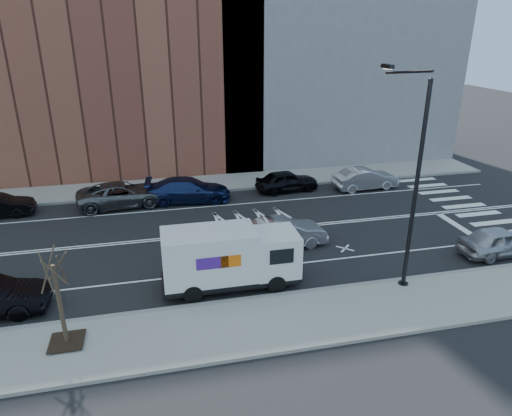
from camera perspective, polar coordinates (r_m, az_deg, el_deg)
name	(u,v)px	position (r m, az deg, el deg)	size (l,w,h in m)	color
ground	(222,234)	(25.75, -4.27, -3.20)	(120.00, 120.00, 0.00)	black
sidewalk_near	(258,325)	(18.21, 0.20, -14.40)	(44.00, 3.60, 0.15)	gray
sidewalk_far	(203,184)	(33.85, -6.60, 3.03)	(44.00, 3.60, 0.15)	gray
curb_near	(248,300)	(19.65, -1.02, -11.37)	(44.00, 0.25, 0.17)	gray
curb_far	(206,192)	(32.16, -6.22, 2.06)	(44.00, 0.25, 0.17)	gray
crosswalk	(471,210)	(32.04, 25.28, -0.20)	(3.00, 14.00, 0.01)	white
road_markings	(222,233)	(25.75, -4.27, -3.20)	(40.00, 8.60, 0.01)	white
bldg_brick	(79,25)	(39.02, -21.20, 20.60)	(26.00, 10.00, 22.00)	brown
streetlight	(411,175)	(20.08, 18.81, 3.94)	(0.44, 4.02, 9.34)	black
street_tree	(62,313)	(17.82, -23.14, -11.93)	(1.20, 1.20, 3.75)	black
fedex_van	(229,257)	(20.07, -3.34, -6.13)	(6.07, 2.19, 2.76)	black
far_parked_c	(122,194)	(30.63, -16.42, 1.63)	(2.57, 5.58, 1.55)	#52565B
far_parked_d	(188,190)	(30.48, -8.45, 2.25)	(2.24, 5.51, 1.60)	navy
far_parked_e	(287,181)	(32.19, 3.89, 3.40)	(1.76, 4.39, 1.49)	black
far_parked_f	(365,179)	(33.50, 13.51, 3.59)	(1.61, 4.61, 1.52)	#AFB0B4
driving_sedan	(282,233)	(23.88, 3.25, -3.19)	(1.65, 4.72, 1.56)	#A4A5A9
near_parked_front	(500,241)	(26.20, 28.20, -3.68)	(1.73, 4.30, 1.47)	#B0B1B5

